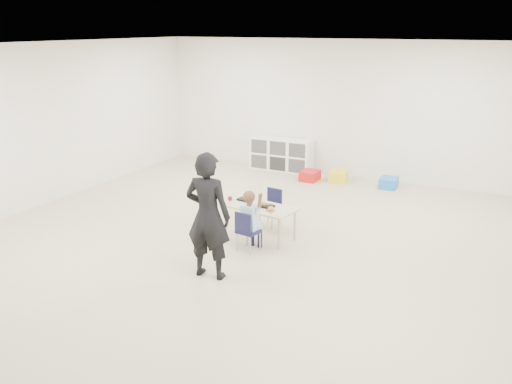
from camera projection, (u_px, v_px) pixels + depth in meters
The scene contains 16 objects.
room at pixel (233, 153), 7.38m from camera, with size 9.00×9.02×2.80m.
table at pixel (260, 222), 8.08m from camera, with size 1.15×0.70×0.50m.
chair_near at pixel (248, 231), 7.61m from camera, with size 0.29×0.27×0.60m, color #111234, non-canonical shape.
chair_far at pixel (270, 208), 8.53m from camera, with size 0.29×0.27×0.60m, color #111234, non-canonical shape.
child at pixel (248, 219), 7.55m from camera, with size 0.40×0.40×0.94m, color #BCDAFF, non-canonical shape.
lunch_tray_near at pixel (266, 206), 7.98m from camera, with size 0.22×0.16×0.03m, color black.
lunch_tray_far at pixel (245, 199), 8.28m from camera, with size 0.22×0.16×0.03m, color black.
milk_carton at pixel (256, 205), 7.93m from camera, with size 0.07×0.07×0.10m, color white.
bread_roll at pixel (271, 209), 7.80m from camera, with size 0.09×0.09×0.07m, color tan.
apple_near at pixel (253, 201), 8.11m from camera, with size 0.07×0.07×0.07m, color maroon.
apple_far at pixel (230, 198), 8.26m from camera, with size 0.07×0.07×0.07m, color maroon.
cubby_shelf at pixel (281, 154), 11.85m from camera, with size 1.40×0.40×0.70m, color white.
adult at pixel (208, 216), 6.68m from camera, with size 0.59×0.39×1.62m, color black.
bin_red at pixel (310, 176), 11.11m from camera, with size 0.33×0.42×0.21m, color red.
bin_yellow at pixel (338, 176), 11.06m from camera, with size 0.34×0.43×0.21m, color yellow.
bin_blue at pixel (389, 183), 10.61m from camera, with size 0.32×0.41×0.20m, color blue.
Camera 1 is at (3.54, -6.29, 3.07)m, focal length 38.00 mm.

